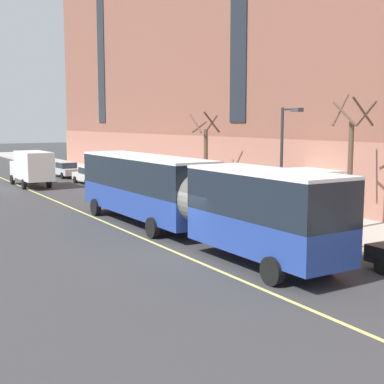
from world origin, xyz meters
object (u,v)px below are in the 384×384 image
parked_car_red_6 (144,188)px  street_lamp (285,152)px  city_bus (182,193)px  parked_car_silver_3 (307,228)px  parked_car_silver_1 (66,170)px  street_tree_far_uptown (205,155)px  parked_car_navy_0 (209,204)px  box_truck (32,167)px  parked_car_white_2 (90,175)px  street_tree_mid_block (351,162)px

parked_car_red_6 → street_lamp: street_lamp is taller
city_bus → parked_car_silver_3: bearing=-46.9°
parked_car_silver_1 → parked_car_red_6: 18.26m
street_lamp → parked_car_silver_3: bearing=-115.9°
parked_car_silver_1 → street_tree_far_uptown: 21.21m
parked_car_navy_0 → box_truck: size_ratio=0.68×
parked_car_silver_3 → street_lamp: (1.83, 3.77, 3.18)m
parked_car_navy_0 → parked_car_white_2: same height
city_bus → parked_car_white_2: 24.23m
parked_car_red_6 → street_tree_mid_block: 16.64m
parked_car_silver_1 → street_tree_mid_block: bearing=-83.8°
parked_car_navy_0 → street_tree_far_uptown: (3.70, 6.28, 2.45)m
parked_car_navy_0 → parked_car_white_2: bearing=90.0°
parked_car_silver_3 → street_lamp: bearing=64.1°
city_bus → parked_car_white_2: city_bus is taller
street_tree_far_uptown → street_lamp: street_tree_far_uptown is taller
parked_car_silver_3 → parked_car_red_6: same height
parked_car_silver_1 → parked_car_white_2: (-0.01, -7.18, 0.00)m
parked_car_white_2 → street_tree_mid_block: 27.45m
city_bus → parked_car_silver_3: city_bus is taller
city_bus → street_tree_far_uptown: (7.80, 10.29, 1.08)m
parked_car_navy_0 → street_tree_far_uptown: 7.69m
street_tree_mid_block → parked_car_silver_1: bearing=96.2°
parked_car_silver_3 → street_tree_mid_block: size_ratio=0.63×
street_lamp → street_tree_mid_block: bearing=-53.6°
parked_car_silver_1 → street_tree_mid_block: 34.55m
parked_car_red_6 → street_lamp: (1.78, -13.30, 3.18)m
city_bus → street_lamp: size_ratio=3.21×
city_bus → parked_car_red_6: bearing=72.3°
parked_car_white_2 → box_truck: 5.14m
parked_car_silver_3 → parked_car_red_6: 17.07m
parked_car_red_6 → box_truck: (-5.01, 11.66, 0.95)m
city_bus → parked_car_navy_0: city_bus is taller
street_tree_far_uptown → street_lamp: size_ratio=1.00×
parked_car_silver_1 → street_tree_far_uptown: street_tree_far_uptown is taller
parked_car_white_2 → street_tree_far_uptown: 14.26m
box_truck → street_tree_far_uptown: size_ratio=1.13×
parked_car_silver_1 → parked_car_white_2: same height
street_tree_far_uptown → parked_car_red_6: bearing=146.3°
street_tree_mid_block → parked_car_red_6: bearing=103.2°
parked_car_red_6 → street_tree_far_uptown: street_tree_far_uptown is taller
parked_car_red_6 → parked_car_silver_1: bearing=89.9°
parked_car_white_2 → parked_car_red_6: 11.08m
parked_car_red_6 → street_tree_mid_block: street_tree_mid_block is taller
parked_car_navy_0 → box_truck: bearing=103.8°
parked_car_red_6 → street_lamp: bearing=-82.4°
parked_car_navy_0 → street_tree_mid_block: street_tree_mid_block is taller
box_truck → street_lamp: 25.97m
parked_car_silver_3 → street_tree_far_uptown: bearing=75.5°
parked_car_red_6 → street_tree_far_uptown: 5.10m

